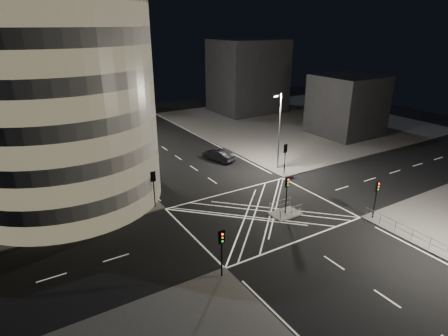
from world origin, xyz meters
TOP-DOWN VIEW (x-y plane):
  - ground at (0.00, 0.00)m, footprint 120.00×120.00m
  - sidewalk_far_right at (29.00, 27.00)m, footprint 42.00×42.00m
  - central_island at (2.00, -1.50)m, footprint 3.00×2.00m
  - building_right_far at (26.00, 40.00)m, footprint 14.00×12.00m
  - building_right_near at (30.00, 16.00)m, footprint 10.00×10.00m
  - building_far_end at (-4.00, 58.00)m, footprint 18.00×8.00m
  - tree_a at (-10.50, 9.00)m, footprint 4.70×4.70m
  - tree_b at (-10.50, 15.00)m, footprint 4.97×4.97m
  - tree_c at (-10.50, 21.00)m, footprint 4.76×4.76m
  - tree_d at (-10.50, 27.00)m, footprint 4.91×4.91m
  - tree_e at (-10.50, 33.00)m, footprint 4.01×4.01m
  - traffic_signal_fl at (-8.80, 6.80)m, footprint 0.55×0.22m
  - traffic_signal_nl at (-8.80, -6.80)m, footprint 0.55×0.22m
  - traffic_signal_fr at (8.80, 6.80)m, footprint 0.55×0.22m
  - traffic_signal_nr at (8.80, -6.80)m, footprint 0.55×0.22m
  - traffic_signal_island at (2.00, -1.50)m, footprint 0.55×0.22m
  - street_lamp_left_near at (-9.44, 12.00)m, footprint 1.25×0.25m
  - street_lamp_left_far at (-9.44, 30.00)m, footprint 1.25×0.25m
  - street_lamp_right_far at (9.44, 9.00)m, footprint 1.25×0.25m
  - railing_near_right at (8.30, -12.15)m, footprint 0.06×11.70m
  - railing_island_south at (2.00, -2.40)m, footprint 2.80×0.06m
  - railing_island_north at (2.00, -0.60)m, footprint 2.80×0.06m
  - sedan at (4.37, 15.83)m, footprint 3.15×5.26m

SIDE VIEW (x-z plane):
  - ground at x=0.00m, z-range 0.00..0.00m
  - sidewalk_far_right at x=29.00m, z-range 0.00..0.15m
  - central_island at x=2.00m, z-range 0.00..0.15m
  - railing_near_right at x=8.30m, z-range 0.15..1.25m
  - railing_island_south at x=2.00m, z-range 0.15..1.25m
  - railing_island_north at x=2.00m, z-range 0.15..1.25m
  - sedan at x=4.37m, z-range 0.00..1.64m
  - traffic_signal_fl at x=-8.80m, z-range 0.91..4.91m
  - traffic_signal_nl at x=-8.80m, z-range 0.91..4.91m
  - traffic_signal_fr at x=8.80m, z-range 0.91..4.91m
  - traffic_signal_nr at x=8.80m, z-range 0.91..4.91m
  - traffic_signal_island at x=2.00m, z-range 0.91..4.91m
  - tree_e at x=-10.50m, z-range 0.87..6.95m
  - tree_a at x=-10.50m, z-range 0.87..7.73m
  - tree_c at x=-10.50m, z-range 0.96..8.09m
  - tree_b at x=-10.50m, z-range 1.07..8.63m
  - building_right_near at x=30.00m, z-range 0.15..10.15m
  - tree_d at x=-10.50m, z-range 1.34..9.39m
  - street_lamp_left_near at x=-9.44m, z-range 0.54..10.54m
  - street_lamp_left_far at x=-9.44m, z-range 0.54..10.54m
  - street_lamp_right_far at x=9.44m, z-range 0.54..10.54m
  - building_right_far at x=26.00m, z-range 0.15..15.15m
  - building_far_end at x=-4.00m, z-range 0.00..18.00m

